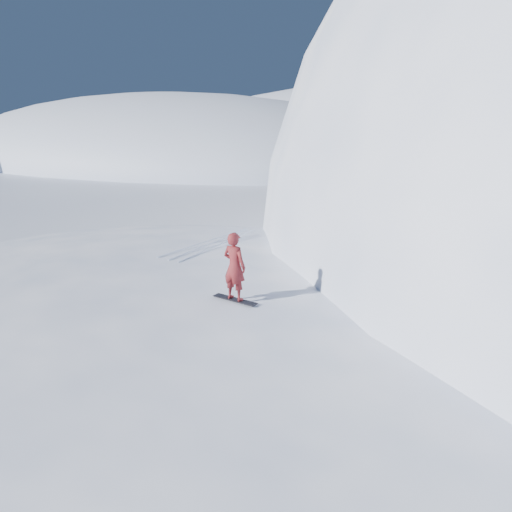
{
  "coord_description": "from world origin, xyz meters",
  "views": [
    {
      "loc": [
        11.2,
        -7.94,
        7.25
      ],
      "look_at": [
        3.16,
        2.44,
        3.5
      ],
      "focal_mm": 32.0,
      "sensor_mm": 36.0,
      "label": 1
    }
  ],
  "objects": [
    {
      "name": "ground",
      "position": [
        0.0,
        0.0,
        0.0
      ],
      "size": [
        400.0,
        400.0,
        0.0
      ],
      "primitive_type": "plane",
      "color": "white",
      "rests_on": "ground"
    },
    {
      "name": "near_ridge",
      "position": [
        1.0,
        3.0,
        0.0
      ],
      "size": [
        36.0,
        28.0,
        4.8
      ],
      "primitive_type": "ellipsoid",
      "color": "white",
      "rests_on": "ground"
    },
    {
      "name": "far_ridge_a",
      "position": [
        -70.0,
        60.0,
        0.0
      ],
      "size": [
        120.0,
        70.0,
        28.0
      ],
      "primitive_type": "ellipsoid",
      "color": "white",
      "rests_on": "ground"
    },
    {
      "name": "far_ridge_c",
      "position": [
        -40.0,
        110.0,
        0.0
      ],
      "size": [
        140.0,
        90.0,
        36.0
      ],
      "primitive_type": "ellipsoid",
      "color": "white",
      "rests_on": "ground"
    },
    {
      "name": "wind_bumps",
      "position": [
        -0.56,
        2.12,
        0.0
      ],
      "size": [
        16.0,
        14.4,
        1.0
      ],
      "color": "white",
      "rests_on": "ground"
    },
    {
      "name": "snowboard",
      "position": [
        3.16,
        1.44,
        2.41
      ],
      "size": [
        1.46,
        0.35,
        0.02
      ],
      "primitive_type": "cube",
      "rotation": [
        0.0,
        0.0,
        0.05
      ],
      "color": "black",
      "rests_on": "near_ridge"
    },
    {
      "name": "snowboarder",
      "position": [
        3.16,
        1.44,
        3.42
      ],
      "size": [
        0.75,
        0.51,
        1.99
      ],
      "primitive_type": "imported",
      "rotation": [
        0.0,
        0.0,
        3.2
      ],
      "color": "maroon",
      "rests_on": "snowboard"
    },
    {
      "name": "vapor_plume",
      "position": [
        -56.59,
        40.71,
        0.0
      ],
      "size": [
        10.28,
        8.22,
        7.19
      ],
      "primitive_type": "ellipsoid",
      "color": "white",
      "rests_on": "ground"
    },
    {
      "name": "board_tracks",
      "position": [
        -1.94,
        5.99,
        2.42
      ],
      "size": [
        1.66,
        5.99,
        0.04
      ],
      "color": "silver",
      "rests_on": "ground"
    }
  ]
}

